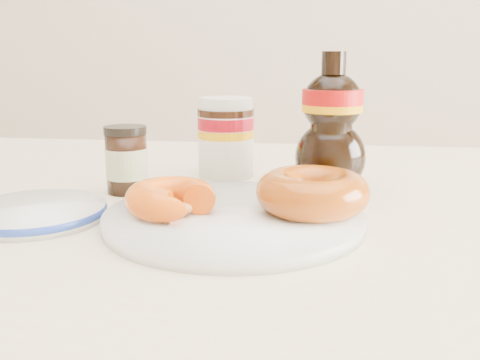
# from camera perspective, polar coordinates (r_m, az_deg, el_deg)

# --- Properties ---
(dining_table) EXTENTS (1.40, 0.90, 0.75)m
(dining_table) POSITION_cam_1_polar(r_m,az_deg,el_deg) (0.64, 2.94, -10.17)
(dining_table) COLOR #F9E9BD
(dining_table) RESTS_ON ground
(plate) EXTENTS (0.27, 0.27, 0.01)m
(plate) POSITION_cam_1_polar(r_m,az_deg,el_deg) (0.55, -0.67, -4.00)
(plate) COLOR white
(plate) RESTS_ON dining_table
(donut_bitten) EXTENTS (0.09, 0.09, 0.03)m
(donut_bitten) POSITION_cam_1_polar(r_m,az_deg,el_deg) (0.54, -7.40, -1.95)
(donut_bitten) COLOR orange
(donut_bitten) RESTS_ON plate
(donut_whole) EXTENTS (0.13, 0.13, 0.04)m
(donut_whole) POSITION_cam_1_polar(r_m,az_deg,el_deg) (0.55, 7.73, -1.27)
(donut_whole) COLOR #942F09
(donut_whole) RESTS_ON plate
(nutella_jar) EXTENTS (0.08, 0.08, 0.11)m
(nutella_jar) POSITION_cam_1_polar(r_m,az_deg,el_deg) (0.76, -1.52, 4.90)
(nutella_jar) COLOR white
(nutella_jar) RESTS_ON dining_table
(syrup_bottle) EXTENTS (0.11, 0.10, 0.17)m
(syrup_bottle) POSITION_cam_1_polar(r_m,az_deg,el_deg) (0.68, 9.73, 6.06)
(syrup_bottle) COLOR black
(syrup_bottle) RESTS_ON dining_table
(dark_jar) EXTENTS (0.05, 0.05, 0.08)m
(dark_jar) POSITION_cam_1_polar(r_m,az_deg,el_deg) (0.69, -12.00, 2.06)
(dark_jar) COLOR black
(dark_jar) RESTS_ON dining_table
(blue_rim_saucer) EXTENTS (0.15, 0.15, 0.02)m
(blue_rim_saucer) POSITION_cam_1_polar(r_m,az_deg,el_deg) (0.61, -21.02, -3.19)
(blue_rim_saucer) COLOR white
(blue_rim_saucer) RESTS_ON dining_table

